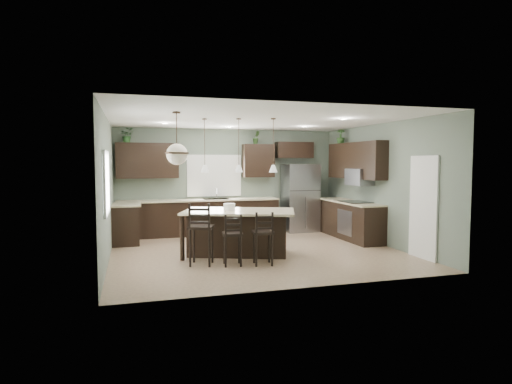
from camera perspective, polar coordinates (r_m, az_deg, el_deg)
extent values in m
plane|color=#9E8466|center=(9.24, 0.10, -7.93)|extent=(6.00, 6.00, 0.00)
cube|color=white|center=(9.06, 21.42, -1.92)|extent=(0.04, 0.82, 2.04)
cube|color=white|center=(11.62, -5.60, 2.20)|extent=(1.35, 0.02, 1.00)
cube|color=white|center=(7.90, -19.43, 1.15)|extent=(0.02, 1.10, 1.00)
cube|color=black|center=(10.48, -16.97, -4.19)|extent=(0.60, 0.90, 0.90)
cube|color=beige|center=(10.43, -16.92, -1.63)|extent=(0.66, 0.96, 0.04)
cube|color=black|center=(11.35, -7.53, -3.43)|extent=(4.20, 0.60, 0.90)
cube|color=beige|center=(11.28, -7.54, -1.08)|extent=(4.20, 0.66, 0.04)
cube|color=gray|center=(11.35, -5.29, -0.95)|extent=(0.70, 0.45, 0.01)
cylinder|color=silver|center=(11.31, -5.27, -0.23)|extent=(0.02, 0.02, 0.28)
cube|color=black|center=(11.26, -14.27, 4.07)|extent=(1.55, 0.34, 0.90)
cube|color=black|center=(11.74, 0.31, 4.19)|extent=(0.85, 0.34, 0.90)
cube|color=black|center=(12.09, 5.11, 5.59)|extent=(1.05, 0.34, 0.45)
cube|color=black|center=(10.99, 12.44, -3.73)|extent=(0.60, 2.35, 0.90)
cube|color=beige|center=(10.93, 12.39, -1.30)|extent=(0.66, 2.35, 0.04)
cube|color=black|center=(10.69, 13.09, -1.29)|extent=(0.58, 0.75, 0.02)
cube|color=gray|center=(10.61, 11.71, -4.00)|extent=(0.01, 0.72, 0.60)
cube|color=black|center=(10.96, 13.16, 4.10)|extent=(0.34, 2.35, 0.90)
cube|color=gray|center=(10.70, 13.61, 1.95)|extent=(0.40, 0.75, 0.40)
cube|color=#919199|center=(11.88, 5.92, -0.78)|extent=(0.90, 0.74, 1.85)
cube|color=black|center=(8.84, -2.28, -5.44)|extent=(2.54, 1.97, 0.92)
cylinder|color=white|center=(8.79, -3.58, -1.99)|extent=(0.24, 0.24, 0.14)
cube|color=black|center=(8.01, -7.31, -5.57)|extent=(0.55, 0.55, 1.17)
cube|color=black|center=(7.93, -3.16, -6.36)|extent=(0.40, 0.40, 0.97)
cube|color=black|center=(7.98, 0.94, -6.17)|extent=(0.42, 0.42, 1.01)
imported|color=#224A20|center=(11.25, -16.80, 7.24)|extent=(0.33, 0.29, 0.36)
imported|color=#2E4F22|center=(11.71, 0.03, 7.28)|extent=(0.21, 0.17, 0.36)
imported|color=#2D5023|center=(11.64, 11.22, 7.29)|extent=(0.29, 0.29, 0.39)
plane|color=slate|center=(11.72, -3.68, 1.49)|extent=(6.00, 0.00, 6.00)
plane|color=slate|center=(6.47, 6.96, -0.56)|extent=(6.00, 0.00, 6.00)
plane|color=slate|center=(8.70, -19.21, 0.41)|extent=(0.00, 5.50, 5.50)
plane|color=slate|center=(10.31, 16.32, 1.00)|extent=(0.00, 5.50, 5.50)
plane|color=white|center=(9.09, 0.10, 9.61)|extent=(6.00, 6.00, 0.00)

